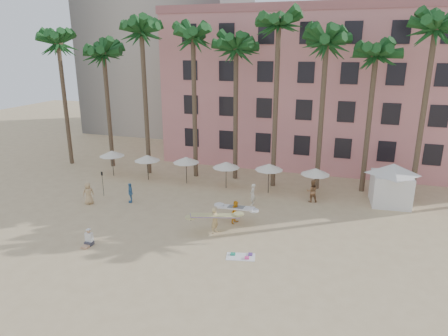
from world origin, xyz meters
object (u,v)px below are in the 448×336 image
at_px(carrier_yellow, 215,219).
at_px(carrier_white, 236,211).
at_px(pink_hotel, 330,89).
at_px(cabana, 392,180).

bearing_deg(carrier_yellow, carrier_white, 65.47).
distance_m(pink_hotel, carrier_yellow, 24.39).
height_order(pink_hotel, carrier_yellow, pink_hotel).
relative_size(pink_hotel, carrier_yellow, 10.44).
height_order(pink_hotel, carrier_white, pink_hotel).
height_order(carrier_yellow, carrier_white, carrier_yellow).
bearing_deg(carrier_white, cabana, 33.73).
distance_m(pink_hotel, cabana, 15.64).
relative_size(cabana, carrier_yellow, 1.44).
bearing_deg(cabana, carrier_white, -146.27).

